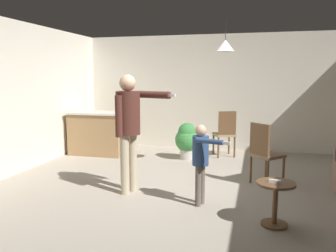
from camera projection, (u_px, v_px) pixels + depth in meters
name	position (u px, v px, depth m)	size (l,w,h in m)	color
ground	(190.00, 190.00, 5.31)	(7.68, 7.68, 0.00)	#9E9384
wall_back	(216.00, 92.00, 8.18)	(6.40, 0.10, 2.70)	silver
wall_left	(7.00, 98.00, 5.91)	(0.10, 6.40, 2.70)	silver
kitchen_counter	(98.00, 133.00, 7.68)	(1.26, 0.66, 0.95)	#99754C
side_table_by_couch	(275.00, 198.00, 3.98)	(0.44, 0.44, 0.52)	brown
person_adult	(129.00, 121.00, 5.03)	(0.89, 0.48, 1.75)	tan
person_child	(201.00, 156.00, 4.58)	(0.52, 0.43, 1.09)	#60564C
dining_chair_by_counter	(264.00, 151.00, 5.48)	(0.59, 0.59, 1.00)	brown
dining_chair_near_wall	(225.00, 132.00, 7.42)	(0.55, 0.55, 1.00)	brown
potted_plant_corner	(187.00, 139.00, 7.23)	(0.50, 0.50, 0.77)	#B7B2AD
spare_remote_on_table	(275.00, 181.00, 3.93)	(0.04, 0.13, 0.04)	white
ceiling_light_pendant	(225.00, 46.00, 5.94)	(0.32, 0.32, 0.55)	silver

